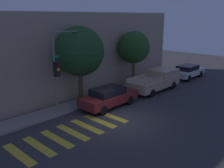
# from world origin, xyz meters

# --- Properties ---
(ground_plane) EXTENTS (60.00, 60.00, 0.00)m
(ground_plane) POSITION_xyz_m (0.00, 0.00, 0.00)
(ground_plane) COLOR #333335
(sidewalk) EXTENTS (26.00, 1.61, 0.14)m
(sidewalk) POSITION_xyz_m (0.00, 4.00, 0.07)
(sidewalk) COLOR gray
(sidewalk) RESTS_ON ground
(building_row) EXTENTS (26.00, 6.00, 6.46)m
(building_row) POSITION_xyz_m (0.00, 8.21, 3.23)
(building_row) COLOR gray
(building_row) RESTS_ON ground
(crosswalk) EXTENTS (6.66, 2.60, 0.00)m
(crosswalk) POSITION_xyz_m (-2.87, 0.80, 0.00)
(crosswalk) COLOR gold
(crosswalk) RESTS_ON ground
(traffic_light_pole) EXTENTS (2.68, 0.56, 5.38)m
(traffic_light_pole) POSITION_xyz_m (-1.48, 3.37, 3.51)
(traffic_light_pole) COLOR slate
(traffic_light_pole) RESTS_ON ground
(sedan_near_corner) EXTENTS (4.35, 1.75, 1.40)m
(sedan_near_corner) POSITION_xyz_m (1.35, 2.10, 0.74)
(sedan_near_corner) COLOR maroon
(sedan_near_corner) RESTS_ON ground
(pickup_truck) EXTENTS (5.25, 2.05, 1.65)m
(pickup_truck) POSITION_xyz_m (7.21, 2.10, 0.84)
(pickup_truck) COLOR tan
(pickup_truck) RESTS_ON ground
(sedan_middle) EXTENTS (4.24, 1.76, 1.32)m
(sedan_middle) POSITION_xyz_m (13.01, 2.10, 0.71)
(sedan_middle) COLOR silver
(sedan_middle) RESTS_ON ground
(tree_near_corner) EXTENTS (3.47, 3.47, 5.54)m
(tree_near_corner) POSITION_xyz_m (0.53, 4.12, 3.79)
(tree_near_corner) COLOR #4C3823
(tree_near_corner) RESTS_ON ground
(tree_midblock) EXTENTS (2.79, 2.79, 4.94)m
(tree_midblock) POSITION_xyz_m (6.59, 4.12, 3.53)
(tree_midblock) COLOR brown
(tree_midblock) RESTS_ON ground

